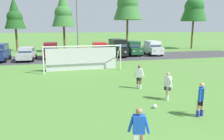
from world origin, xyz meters
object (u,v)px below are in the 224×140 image
player_winger_left (201,100)px  parked_car_slot_center_left (51,50)px  soccer_goal (83,57)px  player_striker_near (139,132)px  player_midfield_center (139,77)px  parked_car_slot_far_right (132,48)px  parked_car_slot_center_right (100,50)px  soccer_ball (155,106)px  parked_car_slot_end (153,48)px  street_lamp (79,30)px  parked_car_slot_left (27,54)px  player_defender_far (168,86)px  parked_car_slot_center (80,52)px  parked_car_slot_right (117,47)px

player_winger_left → parked_car_slot_center_left: parked_car_slot_center_left is taller
soccer_goal → player_striker_near: size_ratio=4.57×
player_midfield_center → parked_car_slot_center_left: parked_car_slot_center_left is taller
parked_car_slot_center_left → player_midfield_center: bearing=-70.0°
player_winger_left → parked_car_slot_far_right: size_ratio=0.35×
soccer_goal → parked_car_slot_center_right: (3.33, 8.44, -0.18)m
soccer_goal → parked_car_slot_center_left: 10.57m
soccer_goal → parked_car_slot_center_left: size_ratio=1.63×
soccer_ball → parked_car_slot_end: parked_car_slot_end is taller
player_midfield_center → street_lamp: 12.87m
player_midfield_center → player_winger_left: same height
parked_car_slot_left → parked_car_slot_end: parked_car_slot_end is taller
player_defender_far → street_lamp: (-3.61, 14.78, 3.10)m
parked_car_slot_left → parked_car_slot_far_right: parked_car_slot_far_right is taller
parked_car_slot_center → parked_car_slot_center_right: size_ratio=0.92×
parked_car_slot_left → parked_car_slot_center: (6.83, -0.01, 0.00)m
player_striker_near → parked_car_slot_left: bearing=105.6°
player_winger_left → parked_car_slot_center: (-3.57, 20.81, 0.05)m
soccer_goal → soccer_ball: bearing=-77.3°
player_midfield_center → parked_car_slot_center: 15.85m
player_striker_near → parked_car_slot_left: (-6.44, 23.10, 0.05)m
parked_car_slot_center_left → parked_car_slot_far_right: (12.04, 0.32, 0.00)m
parked_car_slot_center → parked_car_slot_far_right: size_ratio=0.92×
player_midfield_center → parked_car_slot_end: size_ratio=0.35×
soccer_ball → parked_car_slot_far_right: size_ratio=0.05×
player_striker_near → parked_car_slot_far_right: (8.55, 25.27, 0.29)m
parked_car_slot_center_right → parked_car_slot_right: bearing=20.3°
parked_car_slot_right → parked_car_slot_end: parked_car_slot_right is taller
player_striker_near → parked_car_slot_end: size_ratio=0.35×
player_striker_near → player_defender_far: bearing=53.1°
soccer_ball → parked_car_slot_center: (-1.96, 19.35, 0.77)m
parked_car_slot_center_right → soccer_ball: bearing=-92.4°
parked_car_slot_left → player_defender_far: bearing=-61.2°
soccer_ball → parked_car_slot_right: size_ratio=0.05×
parked_car_slot_left → parked_car_slot_right: size_ratio=0.88×
player_midfield_center → street_lamp: size_ratio=0.22×
parked_car_slot_center → parked_car_slot_far_right: parked_car_slot_far_right is taller
soccer_goal → street_lamp: street_lamp is taller
player_winger_left → parked_car_slot_center_right: 21.09m
parked_car_slot_left → parked_car_slot_center_left: size_ratio=0.93×
player_defender_far → player_striker_near: bearing=-126.9°
player_midfield_center → parked_car_slot_left: parked_car_slot_left is taller
parked_car_slot_right → parked_car_slot_center_right: bearing=-159.7°
parked_car_slot_center → parked_car_slot_far_right: (8.17, 2.18, 0.24)m
player_midfield_center → parked_car_slot_left: size_ratio=0.38×
soccer_ball → player_defender_far: size_ratio=0.13×
player_defender_far → parked_car_slot_center_right: 18.54m
soccer_ball → parked_car_slot_right: parked_car_slot_right is taller
parked_car_slot_center_right → parked_car_slot_far_right: (5.40, 1.91, 0.00)m
soccer_ball → player_defender_far: 1.81m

